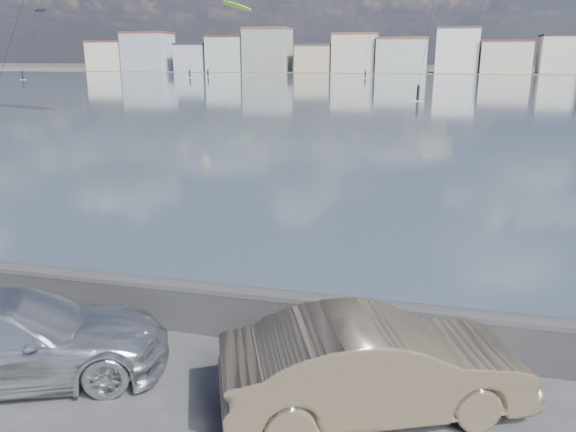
# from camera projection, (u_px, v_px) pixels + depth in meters

# --- Properties ---
(ground) EXTENTS (700.00, 700.00, 0.00)m
(ground) POSITION_uv_depth(u_px,v_px,m) (166.00, 412.00, 8.89)
(ground) COLOR #333335
(ground) RESTS_ON ground
(bay_water) EXTENTS (500.00, 177.00, 0.00)m
(bay_water) POSITION_uv_depth(u_px,v_px,m) (408.00, 89.00, 94.25)
(bay_water) COLOR #3E515B
(bay_water) RESTS_ON ground
(far_shore_strip) EXTENTS (500.00, 60.00, 0.00)m
(far_shore_strip) POSITION_uv_depth(u_px,v_px,m) (421.00, 72.00, 195.46)
(far_shore_strip) COLOR #4C473D
(far_shore_strip) RESTS_ON ground
(seawall) EXTENTS (400.00, 0.36, 1.08)m
(seawall) POSITION_uv_depth(u_px,v_px,m) (224.00, 307.00, 11.25)
(seawall) COLOR #28282B
(seawall) RESTS_ON ground
(far_buildings) EXTENTS (240.79, 13.26, 14.60)m
(far_buildings) POSITION_uv_depth(u_px,v_px,m) (425.00, 54.00, 180.44)
(far_buildings) COLOR silver
(far_buildings) RESTS_ON ground
(car_silver) EXTENTS (5.65, 4.04, 1.52)m
(car_silver) POSITION_uv_depth(u_px,v_px,m) (13.00, 338.00, 9.67)
(car_silver) COLOR silver
(car_silver) RESTS_ON ground
(car_champagne) EXTENTS (5.09, 3.45, 1.59)m
(car_champagne) POSITION_uv_depth(u_px,v_px,m) (375.00, 365.00, 8.75)
(car_champagne) COLOR tan
(car_champagne) RESTS_ON ground
(kitesurfer_2) EXTENTS (5.66, 12.86, 16.71)m
(kitesurfer_2) POSITION_uv_depth(u_px,v_px,m) (41.00, 11.00, 133.38)
(kitesurfer_2) COLOR black
(kitesurfer_2) RESTS_ON ground
(kitesurfer_10) EXTENTS (9.15, 15.01, 20.58)m
(kitesurfer_10) POSITION_uv_depth(u_px,v_px,m) (237.00, 7.00, 152.82)
(kitesurfer_10) COLOR #8CD826
(kitesurfer_10) RESTS_ON ground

